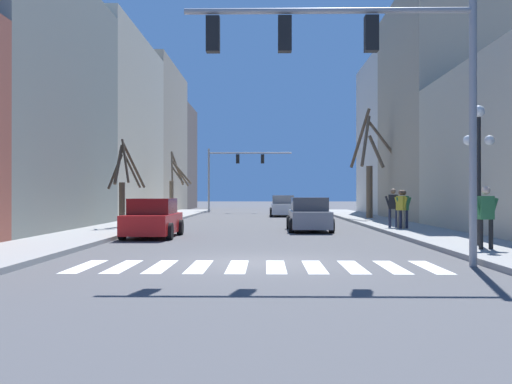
{
  "coord_description": "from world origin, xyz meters",
  "views": [
    {
      "loc": [
        0.23,
        -14.89,
        1.71
      ],
      "look_at": [
        -0.38,
        20.03,
        1.82
      ],
      "focal_mm": 42.0,
      "sensor_mm": 36.0,
      "label": 1
    }
  ],
  "objects": [
    {
      "name": "street_tree_left_mid",
      "position": [
        -6.44,
        28.5,
        2.39
      ],
      "size": [
        1.68,
        2.1,
        4.66
      ],
      "color": "brown",
      "rests_on": "sidewalk_left"
    },
    {
      "name": "crosswalk_stripes",
      "position": [
        0.0,
        -0.89,
        0.0
      ],
      "size": [
        8.55,
        2.6,
        0.01
      ],
      "color": "white",
      "rests_on": "ground_plane"
    },
    {
      "name": "building_row_right",
      "position": [
        11.3,
        18.61,
        5.67
      ],
      "size": [
        6.0,
        44.87,
        13.92
      ],
      "color": "#515B66",
      "rests_on": "ground_plane"
    },
    {
      "name": "ground_plane",
      "position": [
        0.0,
        0.0,
        0.0
      ],
      "size": [
        240.0,
        240.0,
        0.0
      ],
      "primitive_type": "plane",
      "color": "#4C4C4F"
    },
    {
      "name": "pedestrian_crossing_street",
      "position": [
        6.28,
        12.05,
        1.18
      ],
      "size": [
        0.5,
        0.66,
        1.73
      ],
      "rotation": [
        0.0,
        0.0,
        5.33
      ],
      "color": "#7A705B",
      "rests_on": "sidewalk_right"
    },
    {
      "name": "car_parked_right_mid",
      "position": [
        1.5,
        31.04,
        0.75
      ],
      "size": [
        2.0,
        4.9,
        1.6
      ],
      "rotation": [
        0.0,
        0.0,
        1.57
      ],
      "color": "silver",
      "rests_on": "ground_plane"
    },
    {
      "name": "traffic_signal_far",
      "position": [
        -2.75,
        40.34,
        4.33
      ],
      "size": [
        7.74,
        0.28,
        5.89
      ],
      "color": "gray",
      "rests_on": "ground_plane"
    },
    {
      "name": "car_driving_toward_lane",
      "position": [
        2.2,
        12.75,
        0.73
      ],
      "size": [
        1.98,
        4.71,
        1.54
      ],
      "rotation": [
        0.0,
        0.0,
        1.57
      ],
      "color": "gray",
      "rests_on": "ground_plane"
    },
    {
      "name": "pedestrian_near_right_corner",
      "position": [
        6.42,
        12.16,
        1.17
      ],
      "size": [
        0.75,
        0.3,
        1.73
      ],
      "rotation": [
        0.0,
        0.0,
        0.2
      ],
      "color": "#282D47",
      "rests_on": "sidewalk_right"
    },
    {
      "name": "street_lamp_right_corner",
      "position": [
        6.67,
        3.32,
        3.16
      ],
      "size": [
        0.95,
        0.36,
        4.24
      ],
      "color": "black",
      "rests_on": "sidewalk_right"
    },
    {
      "name": "street_tree_right_mid",
      "position": [
        7.0,
        24.08,
        3.4
      ],
      "size": [
        3.54,
        2.68,
        7.18
      ],
      "color": "brown",
      "rests_on": "sidewalk_right"
    },
    {
      "name": "building_row_left",
      "position": [
        -11.3,
        28.63,
        6.03
      ],
      "size": [
        6.0,
        64.72,
        13.73
      ],
      "color": "#934C3D",
      "rests_on": "ground_plane"
    },
    {
      "name": "traffic_signal_near",
      "position": [
        2.58,
        -0.74,
        4.79
      ],
      "size": [
        6.91,
        0.28,
        6.44
      ],
      "color": "gray",
      "rests_on": "ground_plane"
    },
    {
      "name": "car_parked_left_near",
      "position": [
        -4.23,
        8.52,
        0.72
      ],
      "size": [
        1.98,
        4.38,
        1.53
      ],
      "rotation": [
        0.0,
        0.0,
        1.57
      ],
      "color": "red",
      "rests_on": "ground_plane"
    },
    {
      "name": "pedestrian_waiting_at_curb",
      "position": [
        6.13,
        13.01,
        1.22
      ],
      "size": [
        0.77,
        0.34,
        1.8
      ],
      "rotation": [
        0.0,
        0.0,
        2.88
      ],
      "color": "#282D47",
      "rests_on": "sidewalk_right"
    },
    {
      "name": "street_tree_left_near",
      "position": [
        -6.56,
        13.34,
        2.13
      ],
      "size": [
        1.39,
        2.61,
        4.18
      ],
      "color": "#473828",
      "rests_on": "sidewalk_left"
    },
    {
      "name": "pedestrian_on_left_sidewalk",
      "position": [
        6.41,
        2.05,
        1.2
      ],
      "size": [
        0.76,
        0.3,
        1.77
      ],
      "rotation": [
        0.0,
        0.0,
        0.17
      ],
      "color": "black",
      "rests_on": "sidewalk_right"
    }
  ]
}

